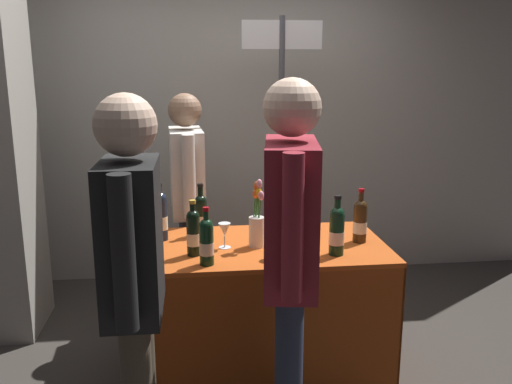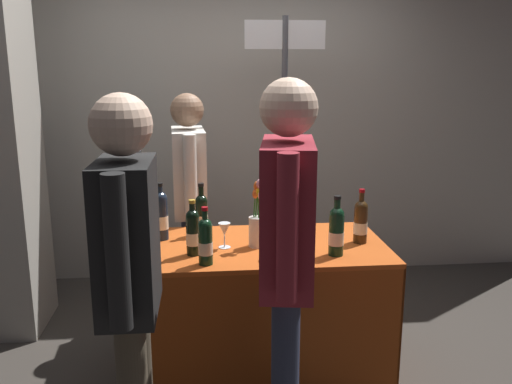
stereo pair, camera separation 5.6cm
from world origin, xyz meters
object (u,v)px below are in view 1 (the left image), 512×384
Objects in this scene: tasting_table at (256,286)px; wine_glass_near_taster at (308,219)px; featured_wine_bottle at (201,214)px; display_bottle_0 at (160,215)px; flower_vase at (257,224)px; vendor_presenter at (187,189)px; taster_foreground_right at (290,241)px; wine_glass_mid at (225,230)px; booth_signpost at (281,127)px; wine_glass_near_vendor at (279,240)px.

wine_glass_near_taster is (0.32, 0.15, 0.35)m from tasting_table.
display_bottle_0 reaches higher than featured_wine_bottle.
tasting_table is 3.80× the size of flower_vase.
wine_glass_near_taster is at bearing 29.62° from flower_vase.
vendor_presenter is (-0.70, 0.57, 0.07)m from wine_glass_near_taster.
wine_glass_near_taster is at bearing -6.30° from featured_wine_bottle.
featured_wine_bottle is at bearing 30.00° from taster_foreground_right.
wine_glass_mid is at bearing -169.52° from tasting_table.
featured_wine_bottle is 2.21× the size of wine_glass_mid.
flower_vase is at bearing 23.40° from vendor_presenter.
featured_wine_bottle is 0.39m from flower_vase.
display_bottle_0 is at bearing -133.43° from booth_signpost.
display_bottle_0 is (-0.23, -0.07, 0.02)m from featured_wine_bottle.
wine_glass_mid reaches higher than wine_glass_near_taster.
booth_signpost is (0.83, 0.88, 0.39)m from display_bottle_0.
booth_signpost is (0.31, 1.03, 0.79)m from tasting_table.
wine_glass_near_vendor is at bearing 5.03° from taster_foreground_right.
featured_wine_bottle is 0.19× the size of vendor_presenter.
vendor_presenter is 0.84m from booth_signpost.
taster_foreground_right is at bearing -98.09° from booth_signpost.
vendor_presenter is at bearing -155.84° from booth_signpost.
display_bottle_0 reaches higher than wine_glass_mid.
featured_wine_bottle is at bearing -126.62° from booth_signpost.
wine_glass_near_vendor is at bearing -67.19° from tasting_table.
wine_glass_mid is 0.79m from vendor_presenter.
wine_glass_near_taster is at bearing -0.09° from display_bottle_0.
wine_glass_mid is 0.08× the size of taster_foreground_right.
booth_signpost reaches higher than display_bottle_0.
display_bottle_0 is 0.72m from wine_glass_near_vendor.
featured_wine_bottle is 0.51m from vendor_presenter.
flower_vase is (0.53, -0.18, -0.02)m from display_bottle_0.
wine_glass_near_vendor is (0.39, -0.44, -0.03)m from featured_wine_bottle.
display_bottle_0 is 0.21× the size of vendor_presenter.
taster_foreground_right reaches higher than flower_vase.
featured_wine_bottle is at bearing 173.70° from wine_glass_near_taster.
vendor_presenter is (-0.38, 0.72, 0.41)m from tasting_table.
wine_glass_near_taster is 0.08× the size of taster_foreground_right.
tasting_table is at bearing 97.25° from flower_vase.
wine_glass_near_vendor is at bearing -121.95° from wine_glass_near_taster.
wine_glass_near_taster is 0.91m from vendor_presenter.
wine_glass_mid is 1.25m from booth_signpost.
tasting_table is 0.42m from wine_glass_near_vendor.
tasting_table is 0.87m from taster_foreground_right.
tasting_table is 0.91× the size of vendor_presenter.
featured_wine_bottle is at bearing 140.43° from flower_vase.
tasting_table is 0.53m from featured_wine_bottle.
featured_wine_bottle is 0.81× the size of flower_vase.
flower_vase reaches higher than tasting_table.
flower_vase reaches higher than display_bottle_0.
vendor_presenter is at bearing 25.91° from taster_foreground_right.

